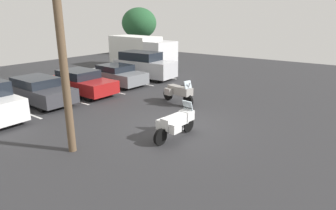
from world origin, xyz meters
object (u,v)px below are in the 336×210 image
(motorcycle_second, at_px, (179,92))
(car_red, at_px, (81,82))
(car_grey, at_px, (117,75))
(car_charcoal, at_px, (38,90))
(motorcycle_touring, at_px, (176,122))
(utility_pole, at_px, (61,38))
(box_truck, at_px, (141,51))
(car_silver, at_px, (144,65))

(motorcycle_second, bearing_deg, car_red, 106.96)
(car_grey, bearing_deg, car_charcoal, 177.84)
(motorcycle_touring, distance_m, car_charcoal, 8.71)
(utility_pole, bearing_deg, car_grey, 37.54)
(car_charcoal, relative_size, box_truck, 0.69)
(box_truck, bearing_deg, car_red, -160.87)
(car_charcoal, height_order, car_grey, car_charcoal)
(car_charcoal, height_order, box_truck, box_truck)
(car_silver, xyz_separation_m, box_truck, (3.15, 3.07, 0.54))
(motorcycle_touring, relative_size, car_red, 0.51)
(motorcycle_touring, height_order, car_silver, car_silver)
(motorcycle_second, relative_size, car_silver, 0.48)
(car_charcoal, bearing_deg, box_truck, 13.44)
(motorcycle_touring, distance_m, car_red, 8.58)
(car_red, relative_size, car_silver, 0.95)
(car_charcoal, bearing_deg, motorcycle_touring, -86.21)
(car_grey, distance_m, utility_pole, 10.72)
(box_truck, relative_size, utility_pole, 0.91)
(box_truck, bearing_deg, car_charcoal, -166.56)
(car_silver, bearing_deg, motorcycle_second, -123.97)
(motorcycle_second, bearing_deg, box_truck, 51.51)
(motorcycle_touring, distance_m, box_truck, 15.82)
(car_silver, height_order, box_truck, box_truck)
(car_charcoal, xyz_separation_m, utility_pole, (-2.53, -6.45, 3.17))
(motorcycle_second, distance_m, car_silver, 7.09)
(car_charcoal, bearing_deg, motorcycle_second, -54.92)
(car_charcoal, bearing_deg, utility_pole, -111.45)
(motorcycle_second, relative_size, car_grey, 0.51)
(car_red, height_order, utility_pole, utility_pole)
(car_silver, distance_m, box_truck, 4.44)
(motorcycle_second, xyz_separation_m, car_red, (-1.79, 5.86, 0.06))
(car_grey, distance_m, car_silver, 2.75)
(car_silver, bearing_deg, utility_pole, -150.59)
(car_charcoal, xyz_separation_m, car_grey, (5.58, -0.21, -0.03))
(car_charcoal, relative_size, car_silver, 0.99)
(car_charcoal, distance_m, car_silver, 8.33)
(car_silver, distance_m, utility_pole, 12.79)
(motorcycle_touring, distance_m, car_silver, 11.40)
(car_grey, relative_size, car_silver, 0.93)
(car_red, xyz_separation_m, car_grey, (3.01, 0.14, -0.04))
(car_red, bearing_deg, motorcycle_second, -73.04)
(motorcycle_touring, bearing_deg, car_red, 76.55)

